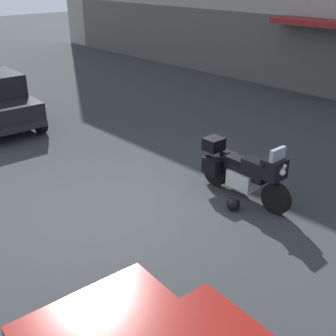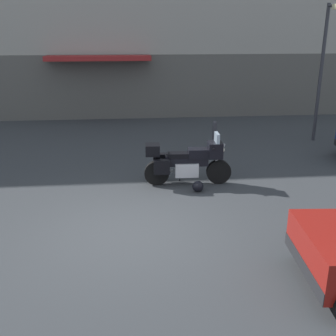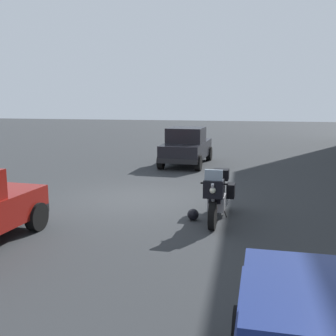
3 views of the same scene
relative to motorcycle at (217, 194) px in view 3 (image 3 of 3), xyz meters
name	(u,v)px [view 3 (image 3 of 3)]	position (x,y,z in m)	size (l,w,h in m)	color
ground_plane	(133,199)	(-1.52, -2.56, -0.62)	(80.00, 80.00, 0.00)	#2D3033
motorcycle	(217,194)	(0.00, 0.00, 0.00)	(2.26, 0.78, 1.36)	black
helmet	(193,214)	(0.22, -0.56, -0.48)	(0.28, 0.28, 0.28)	black
car_hatchback_near	(187,146)	(-7.98, -1.92, 0.19)	(3.95, 1.98, 1.64)	black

